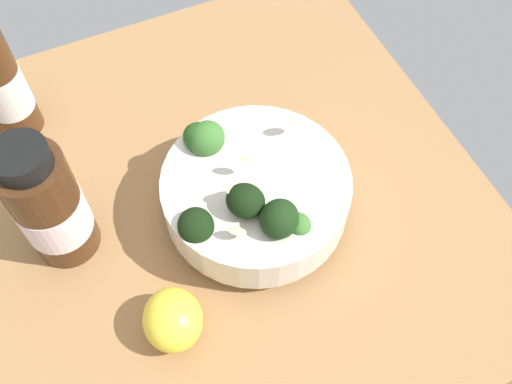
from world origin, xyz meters
TOP-DOWN VIEW (x-y plane):
  - ground_plane at (0.00, 0.00)cm, footprint 58.21×58.21cm
  - bowl_of_broccoli at (-3.47, -3.87)cm, footprint 18.87×18.87cm
  - lemon_wedge at (-11.97, 8.07)cm, footprint 7.12×6.64cm
  - bottle_tall at (1.36, 14.83)cm, footprint 6.55×6.55cm

SIDE VIEW (x-z plane):
  - ground_plane at x=0.00cm, z-range -3.20..0.00cm
  - lemon_wedge at x=-11.97cm, z-range 0.00..5.01cm
  - bowl_of_broccoli at x=-3.47cm, z-range -0.71..9.06cm
  - bottle_tall at x=1.36cm, z-range -0.82..14.97cm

